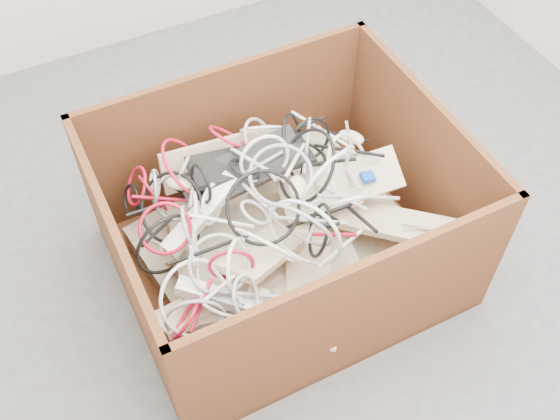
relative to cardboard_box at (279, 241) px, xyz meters
name	(u,v)px	position (x,y,z in m)	size (l,w,h in m)	color
ground	(317,241)	(0.18, 0.04, -0.16)	(3.00, 3.00, 0.00)	#48484A
cardboard_box	(279,241)	(0.00, 0.00, 0.00)	(1.10, 0.92, 0.60)	#3B1E0E
keyboard_pile	(281,214)	(0.01, 0.01, 0.13)	(1.03, 0.82, 0.38)	beige
mice_scatter	(254,207)	(-0.08, 0.03, 0.20)	(0.86, 0.53, 0.17)	beige
power_strip_left	(201,214)	(-0.25, 0.06, 0.22)	(0.32, 0.06, 0.04)	silver
power_strip_right	(219,297)	(-0.31, -0.21, 0.17)	(0.26, 0.05, 0.04)	silver
vga_plug	(368,177)	(0.32, -0.03, 0.21)	(0.04, 0.04, 0.02)	#0C43BE
cable_tangle	(249,205)	(-0.10, 0.01, 0.25)	(1.00, 0.77, 0.47)	black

